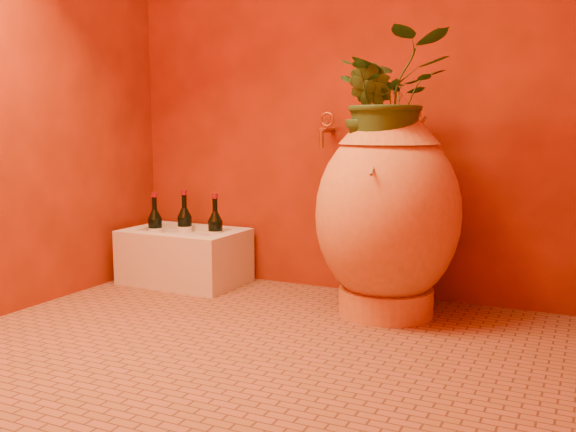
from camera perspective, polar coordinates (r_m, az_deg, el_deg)
The scene contains 11 objects.
floor at distance 2.70m, azimuth -3.25°, elevation -11.23°, with size 2.50×2.50×0.00m, color brown.
wall_back at distance 3.48m, azimuth 4.83°, elevation 13.91°, with size 2.50×0.02×2.50m, color #621C05.
wall_left at distance 3.36m, azimuth -22.97°, elevation 13.53°, with size 0.02×2.00×2.50m, color #621C05.
amphora at distance 3.04m, azimuth 8.84°, elevation 0.23°, with size 0.83×0.83×0.97m.
stone_basin at distance 3.72m, azimuth -9.16°, elevation -3.64°, with size 0.67×0.46×0.31m.
wine_bottle_a at distance 3.61m, azimuth -6.47°, elevation -1.56°, with size 0.09×0.09×0.35m.
wine_bottle_b at distance 3.78m, azimuth -11.72°, elevation -1.26°, with size 0.08×0.08×0.34m.
wine_bottle_c at distance 3.78m, azimuth -9.16°, elevation -1.14°, with size 0.09×0.09×0.35m.
wall_tap at distance 3.39m, azimuth 3.39°, elevation 7.80°, with size 0.08×0.17×0.19m.
plant_main at distance 2.99m, azimuth 9.05°, elevation 10.51°, with size 0.51×0.44×0.57m, color #234719.
plant_side at distance 2.95m, azimuth 7.26°, elevation 9.05°, with size 0.24×0.19×0.43m, color #234719.
Camera 1 is at (1.24, -2.23, 0.89)m, focal length 40.00 mm.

